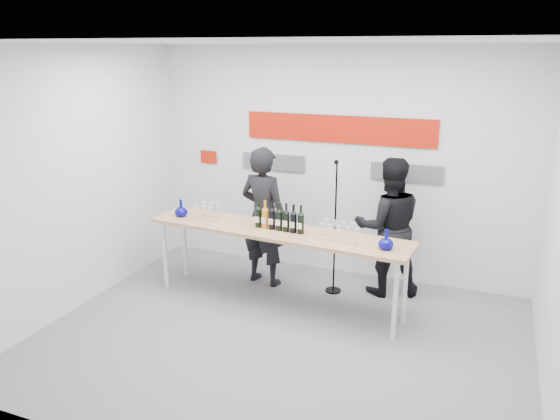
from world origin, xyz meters
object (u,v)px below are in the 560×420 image
Objects in this scene: presenter_right at (388,227)px; mic_stand at (334,253)px; tasting_table at (277,235)px; presenter_left at (264,217)px.

presenter_right is 1.01× the size of mic_stand.
tasting_table is at bearing 14.22° from presenter_right.
presenter_right is (1.53, 0.28, -0.04)m from presenter_left.
presenter_right reaches higher than mic_stand.
tasting_table is 1.85× the size of presenter_right.
tasting_table is 1.78× the size of presenter_left.
presenter_left is 1.00m from mic_stand.
presenter_left is at bearing -11.79° from presenter_right.
tasting_table is at bearing 137.17° from presenter_left.
presenter_right is at bearing 41.00° from tasting_table.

